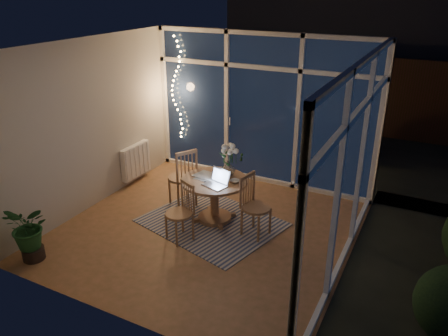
{
  "coord_description": "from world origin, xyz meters",
  "views": [
    {
      "loc": [
        2.72,
        -4.76,
        3.33
      ],
      "look_at": [
        0.15,
        0.25,
        0.91
      ],
      "focal_mm": 35.0,
      "sensor_mm": 36.0,
      "label": 1
    }
  ],
  "objects": [
    {
      "name": "rug",
      "position": [
        -0.03,
        0.21,
        0.01
      ],
      "size": [
        2.21,
        1.94,
        0.01
      ],
      "primitive_type": "cube",
      "rotation": [
        0.0,
        0.0,
        -0.25
      ],
      "color": "beige",
      "rests_on": "floor"
    },
    {
      "name": "newspapers",
      "position": [
        -0.16,
        0.32,
        0.68
      ],
      "size": [
        0.42,
        0.36,
        0.02
      ],
      "primitive_type": "cube",
      "rotation": [
        0.0,
        0.0,
        -0.27
      ],
      "color": "white",
      "rests_on": "dining_table"
    },
    {
      "name": "window_wall_right",
      "position": [
        1.96,
        0.0,
        1.3
      ],
      "size": [
        0.1,
        4.0,
        2.6
      ],
      "primitive_type": "cube",
      "color": "white",
      "rests_on": "floor"
    },
    {
      "name": "wall_front",
      "position": [
        0.0,
        -2.0,
        1.3
      ],
      "size": [
        4.0,
        0.04,
        2.6
      ],
      "primitive_type": "cube",
      "color": "beige",
      "rests_on": "floor"
    },
    {
      "name": "phone",
      "position": [
        -0.07,
        0.16,
        0.67
      ],
      "size": [
        0.11,
        0.09,
        0.01
      ],
      "primitive_type": "cube",
      "rotation": [
        0.0,
        0.0,
        -0.5
      ],
      "color": "black",
      "rests_on": "dining_table"
    },
    {
      "name": "flower_vase",
      "position": [
        0.07,
        0.55,
        0.77
      ],
      "size": [
        0.25,
        0.25,
        0.21
      ],
      "primitive_type": "imported",
      "rotation": [
        0.0,
        0.0,
        -0.25
      ],
      "color": "white",
      "rests_on": "dining_table"
    },
    {
      "name": "neighbour_roof",
      "position": [
        0.3,
        8.5,
        2.2
      ],
      "size": [
        7.0,
        3.0,
        2.2
      ],
      "primitive_type": "cube",
      "color": "#32353C",
      "rests_on": "ground"
    },
    {
      "name": "dining_table",
      "position": [
        -0.03,
        0.31,
        0.33
      ],
      "size": [
        1.2,
        1.2,
        0.67
      ],
      "primitive_type": "cylinder",
      "rotation": [
        0.0,
        0.0,
        -0.25
      ],
      "color": "#8D623F",
      "rests_on": "floor"
    },
    {
      "name": "fairy_lights",
      "position": [
        -1.65,
        1.88,
        1.52
      ],
      "size": [
        0.24,
        0.1,
        1.85
      ],
      "primitive_type": null,
      "color": "#FFC166",
      "rests_on": "window_wall_back"
    },
    {
      "name": "garden_patio",
      "position": [
        0.5,
        5.0,
        -0.06
      ],
      "size": [
        12.0,
        6.0,
        0.1
      ],
      "primitive_type": "cube",
      "color": "black",
      "rests_on": "ground"
    },
    {
      "name": "bowl",
      "position": [
        0.27,
        0.36,
        0.69
      ],
      "size": [
        0.19,
        0.19,
        0.04
      ],
      "primitive_type": "imported",
      "rotation": [
        0.0,
        0.0,
        -0.25
      ],
      "color": "silver",
      "rests_on": "dining_table"
    },
    {
      "name": "wall_left",
      "position": [
        -2.0,
        0.0,
        1.3
      ],
      "size": [
        0.04,
        4.0,
        2.6
      ],
      "primitive_type": "cube",
      "color": "beige",
      "rests_on": "floor"
    },
    {
      "name": "wall_right",
      "position": [
        2.0,
        0.0,
        1.3
      ],
      "size": [
        0.04,
        4.0,
        2.6
      ],
      "primitive_type": "cube",
      "color": "beige",
      "rests_on": "floor"
    },
    {
      "name": "chair_right",
      "position": [
        0.68,
        0.21,
        0.45
      ],
      "size": [
        0.5,
        0.5,
        0.91
      ],
      "primitive_type": "cube",
      "rotation": [
        0.0,
        0.0,
        1.36
      ],
      "color": "#8D623F",
      "rests_on": "floor"
    },
    {
      "name": "floor",
      "position": [
        0.0,
        0.0,
        0.0
      ],
      "size": [
        4.0,
        4.0,
        0.0
      ],
      "primitive_type": "plane",
      "color": "brown",
      "rests_on": "ground"
    },
    {
      "name": "laptop",
      "position": [
        0.07,
        0.13,
        0.79
      ],
      "size": [
        0.4,
        0.36,
        0.24
      ],
      "primitive_type": null,
      "rotation": [
        0.0,
        0.0,
        -0.28
      ],
      "color": "silver",
      "rests_on": "dining_table"
    },
    {
      "name": "ceiling",
      "position": [
        0.0,
        0.0,
        2.6
      ],
      "size": [
        4.0,
        4.0,
        0.0
      ],
      "primitive_type": "plane",
      "color": "white",
      "rests_on": "wall_back"
    },
    {
      "name": "potted_plant",
      "position": [
        -1.65,
        -1.65,
        0.38
      ],
      "size": [
        0.65,
        0.6,
        0.76
      ],
      "primitive_type": "imported",
      "rotation": [
        0.0,
        0.0,
        -0.28
      ],
      "color": "#1B4D23",
      "rests_on": "floor"
    },
    {
      "name": "chair_left",
      "position": [
        -0.73,
        0.52,
        0.5
      ],
      "size": [
        0.63,
        0.63,
        1.0
      ],
      "primitive_type": "cube",
      "rotation": [
        0.0,
        0.0,
        -2.11
      ],
      "color": "#8D623F",
      "rests_on": "floor"
    },
    {
      "name": "window_wall_back",
      "position": [
        0.0,
        1.96,
        1.3
      ],
      "size": [
        4.0,
        0.1,
        2.6
      ],
      "primitive_type": "cube",
      "color": "white",
      "rests_on": "floor"
    },
    {
      "name": "radiator",
      "position": [
        -1.94,
        0.9,
        0.4
      ],
      "size": [
        0.1,
        0.7,
        0.58
      ],
      "primitive_type": "cube",
      "color": "white",
      "rests_on": "wall_left"
    },
    {
      "name": "wall_back",
      "position": [
        0.0,
        2.0,
        1.3
      ],
      "size": [
        4.0,
        0.04,
        2.6
      ],
      "primitive_type": "cube",
      "color": "beige",
      "rests_on": "floor"
    },
    {
      "name": "garden_fence",
      "position": [
        0.0,
        5.5,
        0.9
      ],
      "size": [
        11.0,
        0.08,
        1.8
      ],
      "primitive_type": "cube",
      "color": "#352513",
      "rests_on": "ground"
    },
    {
      "name": "garden_shrubs",
      "position": [
        -0.8,
        3.4,
        0.45
      ],
      "size": [
        0.9,
        0.9,
        0.9
      ],
      "primitive_type": "sphere",
      "color": "black",
      "rests_on": "ground"
    },
    {
      "name": "chair_front",
      "position": [
        -0.21,
        -0.39,
        0.42
      ],
      "size": [
        0.52,
        0.52,
        0.85
      ],
      "primitive_type": "cube",
      "rotation": [
        0.0,
        0.0,
        -0.44
      ],
      "color": "#8D623F",
      "rests_on": "floor"
    }
  ]
}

